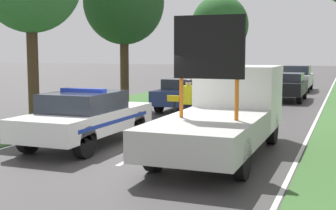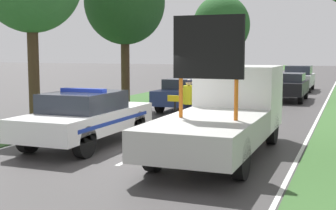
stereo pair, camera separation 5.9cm
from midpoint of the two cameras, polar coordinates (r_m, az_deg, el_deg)
ground_plane at (r=12.06m, az=-3.18°, el=-5.88°), size 160.00×160.00×0.00m
lane_markings at (r=26.10m, az=10.26°, el=0.73°), size 7.62×61.29×0.01m
grass_verge_left at (r=32.53m, az=2.45°, el=1.98°), size 3.28×120.00×0.03m
police_car at (r=13.19m, az=-10.08°, el=-1.40°), size 1.90×4.87×1.59m
work_truck at (r=12.21m, az=7.08°, el=-0.63°), size 2.15×6.32×3.39m
road_barrier at (r=16.02m, az=4.31°, el=0.36°), size 2.69×0.08×1.06m
police_officer at (r=15.74m, az=2.39°, el=0.69°), size 0.60×0.38×1.67m
pedestrian_civilian at (r=15.61m, az=5.14°, el=0.88°), size 0.65×0.41×1.81m
traffic_cone_near_police at (r=17.31m, az=7.36°, el=-1.19°), size 0.41×0.41×0.57m
traffic_cone_centre_front at (r=15.64m, az=11.98°, el=-2.21°), size 0.37×0.37×0.51m
traffic_cone_near_truck at (r=13.22m, az=1.81°, el=-3.22°), size 0.51×0.51×0.71m
queued_car_hatch_blue at (r=21.03m, az=2.12°, el=1.47°), size 1.74×4.50×1.40m
queued_car_sedan_black at (r=25.51m, az=14.32°, el=2.27°), size 1.73×4.20×1.47m
queued_car_sedan_silver at (r=32.22m, az=15.44°, el=3.20°), size 1.79×4.41×1.68m
roadside_tree_near_right at (r=21.25m, az=-5.49°, el=12.32°), size 3.58×3.58×6.66m
roadside_tree_far_left at (r=41.77m, az=6.30°, el=9.64°), size 4.98×4.98×7.52m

